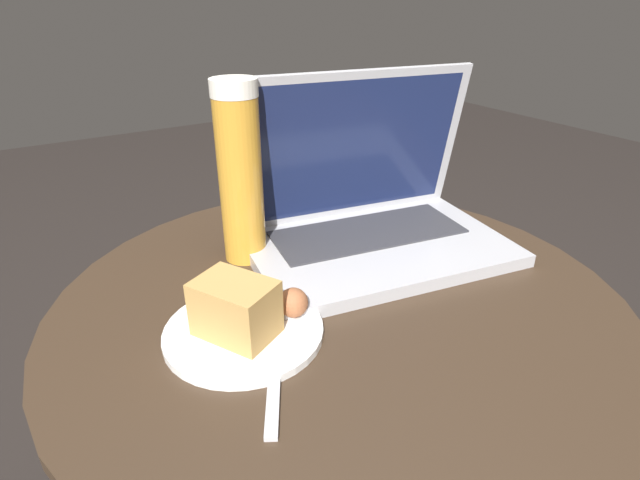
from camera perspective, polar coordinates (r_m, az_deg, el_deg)
table at (r=0.72m, az=2.04°, el=-16.13°), size 0.70×0.70×0.51m
laptop at (r=0.73m, az=5.64°, el=3.05°), size 0.40×0.29×0.25m
beer_glass at (r=0.67m, az=-9.10°, el=7.44°), size 0.06×0.06×0.25m
snack_plate at (r=0.56m, az=-8.73°, el=-8.65°), size 0.18×0.18×0.07m
fork at (r=0.53m, az=-5.11°, el=-13.35°), size 0.10×0.16×0.00m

